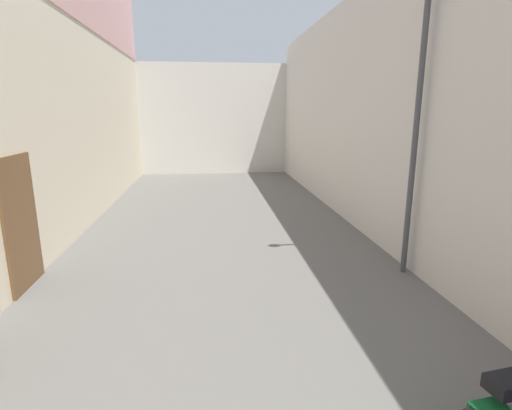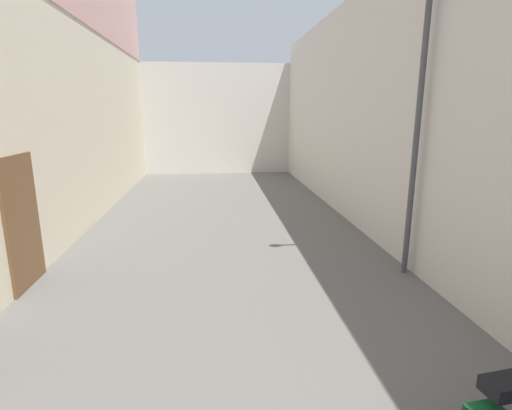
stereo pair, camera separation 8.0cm
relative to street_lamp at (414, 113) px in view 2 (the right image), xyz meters
name	(u,v)px [view 2 (the right image)]	position (x,y,z in m)	size (l,w,h in m)	color
ground_plane	(228,273)	(-3.12, 0.29, -2.84)	(35.85, 35.85, 0.00)	#66635E
building_left	(37,24)	(-6.67, 2.24, 1.67)	(0.45, 19.85, 8.94)	beige
building_right	(382,112)	(0.44, 2.28, 0.02)	(0.45, 19.85, 5.71)	beige
building_far_end	(217,119)	(-3.12, 13.21, -0.34)	(9.72, 2.00, 4.98)	beige
street_lamp	(414,113)	(0.00, 0.00, 0.00)	(0.79, 0.18, 4.87)	#47474C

